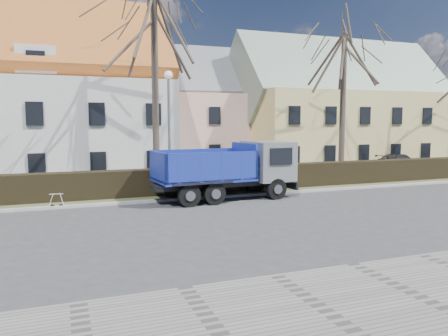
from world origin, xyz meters
name	(u,v)px	position (x,y,z in m)	size (l,w,h in m)	color
ground	(254,218)	(0.00, 0.00, 0.00)	(120.00, 120.00, 0.00)	#373739
sidewalk_near	(429,303)	(0.00, -8.50, 0.04)	(80.00, 5.00, 0.08)	gray
curb_far	(215,197)	(0.00, 4.60, 0.06)	(80.00, 0.30, 0.12)	#ADA8A2
grass_strip	(204,192)	(0.00, 6.20, 0.05)	(80.00, 3.00, 0.10)	#48542F
hedge	(206,181)	(0.00, 6.00, 0.65)	(60.00, 0.90, 1.30)	black
building_pink	(198,117)	(4.00, 20.00, 4.00)	(10.80, 8.80, 8.00)	beige
building_yellow	(341,115)	(16.00, 17.00, 4.25)	(18.80, 10.80, 8.50)	#DFCC7A
tree_1	(155,72)	(-2.00, 8.50, 6.33)	(9.20, 9.20, 12.65)	#43392E
tree_2	(343,92)	(10.00, 8.50, 5.50)	(8.00, 8.00, 11.00)	#43392E
dump_truck	(221,170)	(0.17, 4.18, 1.40)	(7.01, 2.60, 2.80)	navy
streetlight	(169,132)	(-1.63, 7.00, 3.16)	(0.49, 0.49, 6.31)	gray
cart_frame	(51,200)	(-7.35, 4.64, 0.36)	(0.80, 0.45, 0.73)	silver
parked_car_b	(399,161)	(17.35, 11.42, 0.61)	(1.72, 4.23, 1.23)	black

